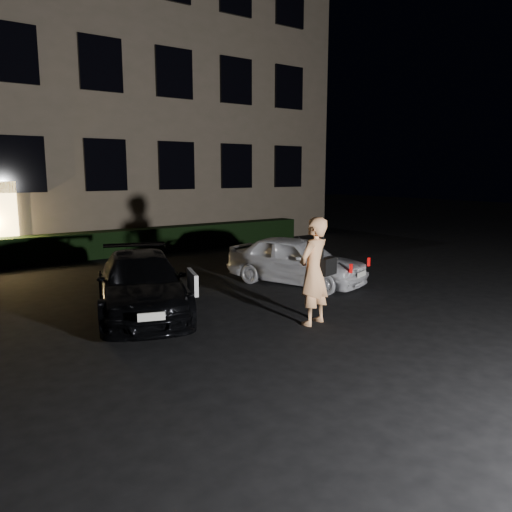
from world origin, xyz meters
TOP-DOWN VIEW (x-y plane):
  - ground at (0.00, 0.00)m, footprint 80.00×80.00m
  - building at (-0.00, 14.99)m, footprint 20.00×8.11m
  - hedge at (0.00, 10.50)m, footprint 15.00×0.70m
  - sedan at (-1.97, 3.51)m, footprint 2.88×4.39m
  - hatch at (2.19, 3.73)m, footprint 2.53×3.83m
  - man at (0.30, 0.99)m, footprint 0.90×0.65m

SIDE VIEW (x-z plane):
  - ground at x=0.00m, z-range 0.00..0.00m
  - hedge at x=0.00m, z-range 0.00..0.85m
  - sedan at x=-1.97m, z-range 0.00..1.18m
  - hatch at x=2.19m, z-range 0.00..1.21m
  - man at x=0.30m, z-range 0.00..1.98m
  - building at x=0.00m, z-range 0.00..12.00m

